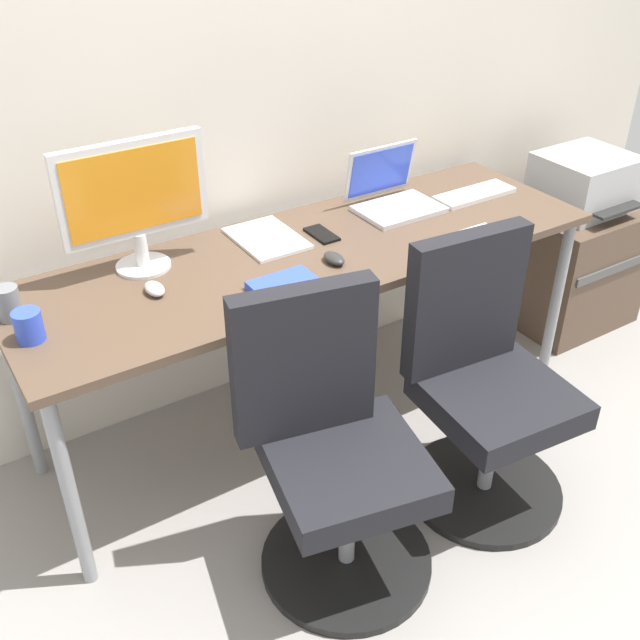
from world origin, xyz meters
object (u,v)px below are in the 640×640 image
Objects in this scene: desktop_monitor at (134,197)px; open_laptop at (391,193)px; office_chair_left at (333,455)px; office_chair_right at (483,388)px; side_cabinet at (568,263)px; coffee_mug at (29,326)px; printer at (584,182)px.

open_laptop is (0.99, -0.05, -0.19)m from desktop_monitor.
desktop_monitor reaches higher than office_chair_left.
side_cabinet is (1.13, 0.62, -0.14)m from office_chair_right.
desktop_monitor is 0.53m from coffee_mug.
open_laptop is (0.16, 0.74, 0.39)m from office_chair_right.
open_laptop is at bearing 44.67° from office_chair_left.
side_cabinet is at bearing 90.00° from printer.
office_chair_right is at bearing -23.94° from coffee_mug.
printer is at bearing 1.55° from coffee_mug.
office_chair_left is 1.66× the size of side_cabinet.
printer is (1.73, 0.62, 0.26)m from office_chair_left.
side_cabinet is at bearing 19.80° from office_chair_left.
office_chair_right is 2.35× the size of printer.
coffee_mug is at bearing 139.71° from office_chair_left.
office_chair_left is 0.59m from office_chair_right.
office_chair_right reaches higher than printer.
desktop_monitor is at bearing 177.26° from open_laptop.
side_cabinet is 1.82× the size of open_laptop.
open_laptop reaches higher than side_cabinet.
office_chair_left is 10.22× the size of coffee_mug.
side_cabinet is 1.41× the size of printer.
office_chair_left and office_chair_right have the same top height.
side_cabinet is 1.18× the size of desktop_monitor.
desktop_monitor reaches higher than coffee_mug.
printer is (1.13, 0.62, 0.26)m from office_chair_right.
office_chair_right is 1.28m from desktop_monitor.
desktop_monitor is (-1.96, 0.17, 0.72)m from side_cabinet.
open_laptop is at bearing 78.01° from office_chair_right.
office_chair_left is at bearing -73.62° from desktop_monitor.
coffee_mug is (-1.25, 0.56, 0.38)m from office_chair_right.
office_chair_left is 1.86m from printer.
desktop_monitor is at bearing 175.08° from side_cabinet.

